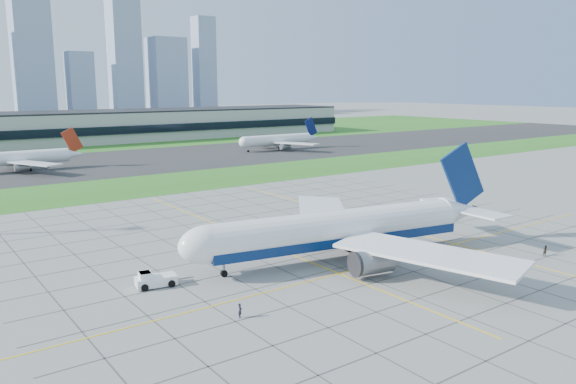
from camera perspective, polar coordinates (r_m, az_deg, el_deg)
name	(u,v)px	position (r m, az deg, el deg)	size (l,w,h in m)	color
ground	(377,259)	(94.97, 9.00, -6.73)	(1400.00, 1400.00, 0.00)	gray
grass_median	(158,184)	(169.06, -13.05, 0.81)	(700.00, 35.00, 0.04)	#34601B
asphalt_taxiway	(99,163)	(220.26, -18.70, 2.77)	(700.00, 75.00, 0.04)	#383838
grass_far	(32,141)	(326.38, -24.56, 4.77)	(700.00, 145.00, 0.04)	#34601B
apron_markings	(335,244)	(103.00, 4.80, -5.24)	(120.00, 130.00, 0.03)	#474744
terminal	(122,125)	(312.29, -16.49, 6.52)	(260.00, 43.00, 15.80)	#B7B7B2
airliner	(340,230)	(92.75, 5.32, -3.83)	(57.98, 58.25, 18.38)	white
pushback_tug	(154,280)	(83.30, -13.46, -8.66)	(8.46, 3.74, 2.32)	white
crew_near	(240,311)	(71.08, -4.90, -11.91)	(0.69, 0.45, 1.88)	black
crew_far	(546,251)	(104.61, 24.71, -5.43)	(0.91, 0.71, 1.87)	black
distant_jet_1	(21,158)	(209.93, -25.47, 3.16)	(37.08, 42.66, 14.08)	white
distant_jet_2	(278,140)	(253.86, -1.01, 5.32)	(40.40, 42.66, 14.08)	white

